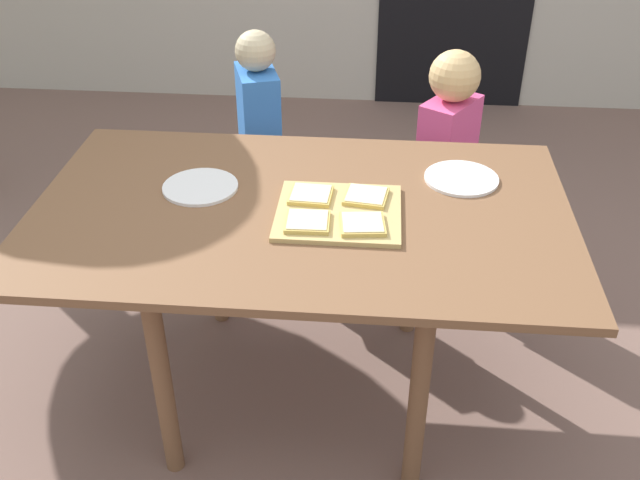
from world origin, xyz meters
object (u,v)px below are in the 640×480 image
(pizza_slice_far_right, at_px, (366,196))
(plate_white_left, at_px, (200,187))
(pizza_slice_near_right, at_px, (363,224))
(child_right, at_px, (447,152))
(dining_table, at_px, (301,230))
(child_left, at_px, (260,140))
(cutting_board, at_px, (339,213))
(pizza_slice_near_left, at_px, (307,221))
(pizza_slice_far_left, at_px, (311,195))
(plate_white_right, at_px, (461,178))

(pizza_slice_far_right, distance_m, plate_white_left, 0.51)
(pizza_slice_near_right, bearing_deg, child_right, 70.66)
(pizza_slice_near_right, height_order, plate_white_left, pizza_slice_near_right)
(dining_table, distance_m, child_left, 0.83)
(cutting_board, relative_size, pizza_slice_near_left, 2.83)
(child_right, bearing_deg, dining_table, -123.06)
(dining_table, height_order, cutting_board, cutting_board)
(dining_table, height_order, child_right, child_right)
(cutting_board, distance_m, plate_white_left, 0.44)
(dining_table, xyz_separation_m, pizza_slice_far_right, (0.19, 0.05, 0.10))
(pizza_slice_far_left, height_order, child_left, child_left)
(dining_table, distance_m, pizza_slice_near_left, 0.15)
(pizza_slice_far_right, bearing_deg, pizza_slice_near_right, -91.61)
(pizza_slice_near_left, relative_size, pizza_slice_far_left, 0.97)
(pizza_slice_near_right, bearing_deg, child_left, 115.95)
(cutting_board, height_order, pizza_slice_near_right, pizza_slice_near_right)
(plate_white_left, bearing_deg, plate_white_right, 8.79)
(pizza_slice_far_left, relative_size, child_right, 0.13)
(cutting_board, distance_m, pizza_slice_far_right, 0.11)
(pizza_slice_far_right, bearing_deg, dining_table, -165.89)
(cutting_board, height_order, plate_white_right, cutting_board)
(cutting_board, height_order, child_left, child_left)
(cutting_board, height_order, child_right, child_right)
(pizza_slice_far_right, distance_m, child_right, 0.77)
(dining_table, bearing_deg, pizza_slice_near_right, -30.54)
(pizza_slice_far_left, bearing_deg, child_left, 110.40)
(pizza_slice_far_left, relative_size, child_left, 0.13)
(cutting_board, xyz_separation_m, plate_white_right, (0.37, 0.24, -0.00))
(dining_table, height_order, child_left, child_left)
(child_right, bearing_deg, pizza_slice_near_right, -109.34)
(plate_white_right, bearing_deg, pizza_slice_far_right, -150.50)
(child_left, bearing_deg, cutting_board, -65.94)
(dining_table, distance_m, plate_white_left, 0.34)
(pizza_slice_far_left, bearing_deg, child_right, 56.89)
(pizza_slice_far_right, xyz_separation_m, child_right, (0.29, 0.69, -0.18))
(pizza_slice_near_left, distance_m, child_left, 0.95)
(plate_white_right, bearing_deg, child_left, 141.85)
(plate_white_right, distance_m, child_left, 0.94)
(pizza_slice_near_right, height_order, plate_white_right, pizza_slice_near_right)
(pizza_slice_near_left, relative_size, plate_white_right, 0.55)
(pizza_slice_far_left, distance_m, child_left, 0.81)
(pizza_slice_near_right, relative_size, pizza_slice_near_left, 1.07)
(pizza_slice_far_right, xyz_separation_m, pizza_slice_far_left, (-0.16, -0.01, 0.00))
(pizza_slice_far_left, xyz_separation_m, plate_white_right, (0.45, 0.17, -0.02))
(plate_white_left, bearing_deg, pizza_slice_near_left, -29.53)
(cutting_board, bearing_deg, plate_white_left, 164.60)
(pizza_slice_near_left, xyz_separation_m, plate_white_left, (-0.35, 0.20, -0.02))
(child_left, bearing_deg, plate_white_left, -95.39)
(dining_table, distance_m, cutting_board, 0.14)
(plate_white_right, bearing_deg, pizza_slice_near_right, -132.71)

